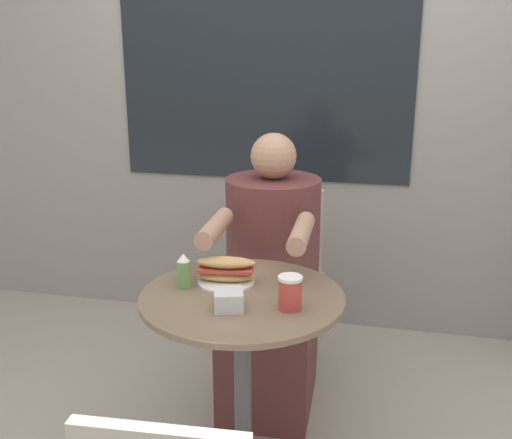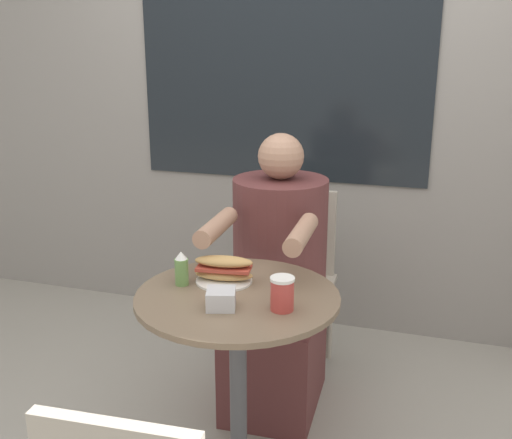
# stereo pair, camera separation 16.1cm
# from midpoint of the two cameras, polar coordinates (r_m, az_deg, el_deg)

# --- Properties ---
(storefront_wall) EXTENTS (8.00, 0.09, 2.80)m
(storefront_wall) POSITION_cam_midpoint_polar(r_m,az_deg,el_deg) (3.20, 3.36, 13.98)
(storefront_wall) COLOR gray
(storefront_wall) RESTS_ON ground_plane
(cafe_table) EXTENTS (0.68, 0.68, 0.74)m
(cafe_table) POSITION_cam_midpoint_polar(r_m,az_deg,el_deg) (2.09, -3.56, -12.26)
(cafe_table) COLOR brown
(cafe_table) RESTS_ON ground_plane
(diner_chair) EXTENTS (0.39, 0.39, 0.87)m
(diner_chair) POSITION_cam_midpoint_polar(r_m,az_deg,el_deg) (2.90, 1.13, -4.16)
(diner_chair) COLOR #ADA393
(diner_chair) RESTS_ON ground_plane
(seated_diner) EXTENTS (0.41, 0.72, 1.20)m
(seated_diner) POSITION_cam_midpoint_polar(r_m,az_deg,el_deg) (2.58, -0.37, -7.09)
(seated_diner) COLOR brown
(seated_diner) RESTS_ON ground_plane
(sandwich_on_plate) EXTENTS (0.21, 0.20, 0.09)m
(sandwich_on_plate) POSITION_cam_midpoint_polar(r_m,az_deg,el_deg) (2.08, -5.11, -4.98)
(sandwich_on_plate) COLOR white
(sandwich_on_plate) RESTS_ON cafe_table
(drink_cup) EXTENTS (0.08, 0.08, 0.11)m
(drink_cup) POSITION_cam_midpoint_polar(r_m,az_deg,el_deg) (1.87, 0.79, -7.01)
(drink_cup) COLOR #B73D38
(drink_cup) RESTS_ON cafe_table
(napkin_box) EXTENTS (0.11, 0.11, 0.06)m
(napkin_box) POSITION_cam_midpoint_polar(r_m,az_deg,el_deg) (1.89, -5.09, -7.68)
(napkin_box) COLOR silver
(napkin_box) RESTS_ON cafe_table
(condiment_bottle) EXTENTS (0.05, 0.05, 0.12)m
(condiment_bottle) POSITION_cam_midpoint_polar(r_m,az_deg,el_deg) (2.06, -9.14, -4.89)
(condiment_bottle) COLOR #66934C
(condiment_bottle) RESTS_ON cafe_table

